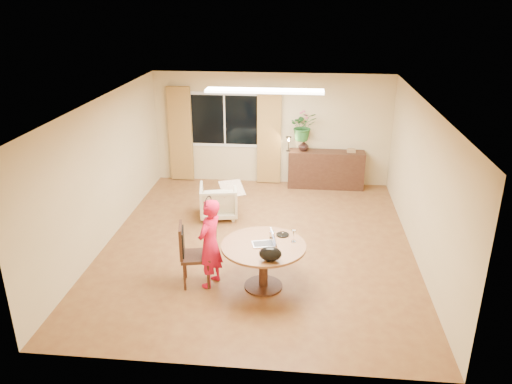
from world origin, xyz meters
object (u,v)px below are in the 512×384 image
at_px(child, 210,243).
at_px(dining_table, 264,254).
at_px(dining_chair, 196,254).
at_px(sideboard, 326,169).
at_px(armchair, 218,201).

bearing_deg(child, dining_table, 109.80).
height_order(dining_chair, child, child).
height_order(child, sideboard, child).
distance_m(dining_table, sideboard, 4.56).
xyz_separation_m(dining_chair, sideboard, (2.13, 4.42, -0.07)).
bearing_deg(sideboard, dining_table, -103.70).
distance_m(dining_chair, sideboard, 4.91).
bearing_deg(dining_table, child, -179.96).
relative_size(armchair, sideboard, 0.43).
bearing_deg(sideboard, child, -113.23).
xyz_separation_m(dining_table, armchair, (-1.13, 2.53, -0.23)).
bearing_deg(sideboard, dining_chair, -115.68).
bearing_deg(dining_chair, child, -11.89).
bearing_deg(child, armchair, -153.23).
distance_m(dining_chair, armchair, 2.54).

